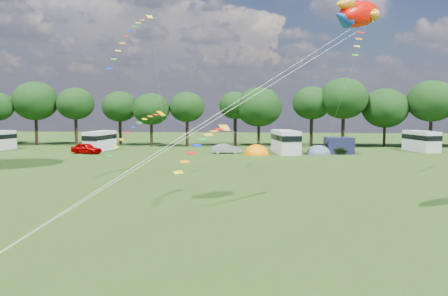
# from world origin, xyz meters

# --- Properties ---
(ground_plane) EXTENTS (180.00, 180.00, 0.00)m
(ground_plane) POSITION_xyz_m (0.00, 0.00, 0.00)
(ground_plane) COLOR black
(ground_plane) RESTS_ON ground
(tree_line) EXTENTS (102.98, 10.98, 10.27)m
(tree_line) POSITION_xyz_m (5.30, 54.99, 6.35)
(tree_line) COLOR black
(tree_line) RESTS_ON ground
(car_a) EXTENTS (4.48, 2.84, 1.39)m
(car_a) POSITION_xyz_m (-20.50, 42.33, 0.70)
(car_a) COLOR #980000
(car_a) RESTS_ON ground
(car_b) EXTENTS (3.75, 2.00, 1.26)m
(car_b) POSITION_xyz_m (-2.45, 44.07, 0.63)
(car_b) COLOR gray
(car_b) RESTS_ON ground
(car_d) EXTENTS (5.07, 2.53, 1.35)m
(car_d) POSITION_xyz_m (10.87, 44.50, 0.67)
(car_d) COLOR black
(car_d) RESTS_ON ground
(campervan_b) EXTENTS (3.39, 5.81, 2.67)m
(campervan_b) POSITION_xyz_m (-20.12, 46.63, 1.44)
(campervan_b) COLOR silver
(campervan_b) RESTS_ON ground
(campervan_c) EXTENTS (3.81, 6.49, 2.98)m
(campervan_c) POSITION_xyz_m (5.30, 44.83, 1.60)
(campervan_c) COLOR silver
(campervan_c) RESTS_ON ground
(campervan_d) EXTENTS (3.98, 6.09, 2.76)m
(campervan_d) POSITION_xyz_m (23.82, 48.94, 1.48)
(campervan_d) COLOR #BCBCBE
(campervan_d) RESTS_ON ground
(tent_orange) EXTENTS (3.30, 3.62, 2.59)m
(tent_orange) POSITION_xyz_m (1.49, 42.75, 0.02)
(tent_orange) COLOR orange
(tent_orange) RESTS_ON ground
(tent_greyblue) EXTENTS (3.24, 3.55, 2.41)m
(tent_greyblue) POSITION_xyz_m (9.40, 43.48, 0.02)
(tent_greyblue) COLOR #465363
(tent_greyblue) RESTS_ON ground
(awning_navy) EXTENTS (3.72, 3.16, 2.13)m
(awning_navy) POSITION_xyz_m (12.18, 44.92, 1.06)
(awning_navy) COLOR #161A37
(awning_navy) RESTS_ON ground
(fish_kite) EXTENTS (3.76, 3.87, 2.29)m
(fish_kite) POSITION_xyz_m (7.41, 8.74, 11.63)
(fish_kite) COLOR #DB0A00
(fish_kite) RESTS_ON ground
(streamer_kite_a) EXTENTS (3.36, 5.55, 5.76)m
(streamer_kite_a) POSITION_xyz_m (-10.31, 27.87, 13.38)
(streamer_kite_a) COLOR #FFFD17
(streamer_kite_a) RESTS_ON ground
(streamer_kite_b) EXTENTS (4.27, 4.81, 3.84)m
(streamer_kite_b) POSITION_xyz_m (-8.62, 23.24, 4.52)
(streamer_kite_b) COLOR #F2AF00
(streamer_kite_b) RESTS_ON ground
(streamer_kite_c) EXTENTS (3.26, 5.00, 2.83)m
(streamer_kite_c) POSITION_xyz_m (-1.44, 12.16, 4.12)
(streamer_kite_c) COLOR gold
(streamer_kite_c) RESTS_ON ground
(streamer_kite_d) EXTENTS (2.73, 5.07, 4.30)m
(streamer_kite_d) POSITION_xyz_m (11.05, 24.84, 13.27)
(streamer_kite_d) COLOR #FF9B0B
(streamer_kite_d) RESTS_ON ground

